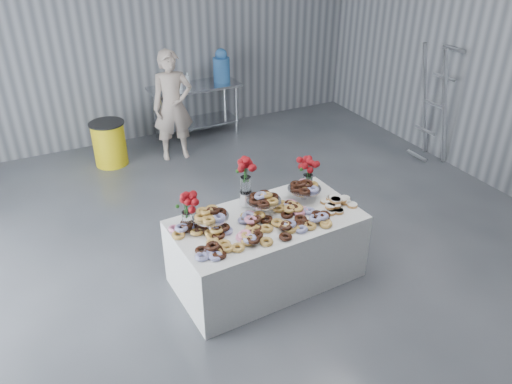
{
  "coord_description": "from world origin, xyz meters",
  "views": [
    {
      "loc": [
        -1.81,
        -3.54,
        3.49
      ],
      "look_at": [
        0.19,
        0.44,
        0.93
      ],
      "focal_mm": 35.0,
      "sensor_mm": 36.0,
      "label": 1
    }
  ],
  "objects_px": {
    "prep_table": "(195,102)",
    "stepladder": "(434,104)",
    "water_jug": "(221,67)",
    "trash_barrel": "(109,143)",
    "display_table": "(267,249)",
    "person": "(173,106)"
  },
  "relations": [
    {
      "from": "display_table",
      "to": "prep_table",
      "type": "height_order",
      "value": "prep_table"
    },
    {
      "from": "prep_table",
      "to": "trash_barrel",
      "type": "relative_size",
      "value": 2.21
    },
    {
      "from": "prep_table",
      "to": "person",
      "type": "height_order",
      "value": "person"
    },
    {
      "from": "trash_barrel",
      "to": "water_jug",
      "type": "bearing_deg",
      "value": 11.54
    },
    {
      "from": "prep_table",
      "to": "water_jug",
      "type": "xyz_separation_m",
      "value": [
        0.5,
        -0.0,
        0.53
      ]
    },
    {
      "from": "prep_table",
      "to": "trash_barrel",
      "type": "xyz_separation_m",
      "value": [
        -1.57,
        -0.42,
        -0.28
      ]
    },
    {
      "from": "water_jug",
      "to": "trash_barrel",
      "type": "bearing_deg",
      "value": -168.46
    },
    {
      "from": "prep_table",
      "to": "person",
      "type": "distance_m",
      "value": 0.89
    },
    {
      "from": "display_table",
      "to": "water_jug",
      "type": "relative_size",
      "value": 3.43
    },
    {
      "from": "water_jug",
      "to": "prep_table",
      "type": "bearing_deg",
      "value": 180.0
    },
    {
      "from": "display_table",
      "to": "trash_barrel",
      "type": "height_order",
      "value": "display_table"
    },
    {
      "from": "prep_table",
      "to": "stepladder",
      "type": "bearing_deg",
      "value": -40.97
    },
    {
      "from": "water_jug",
      "to": "trash_barrel",
      "type": "xyz_separation_m",
      "value": [
        -2.07,
        -0.42,
        -0.81
      ]
    },
    {
      "from": "display_table",
      "to": "trash_barrel",
      "type": "xyz_separation_m",
      "value": [
        -0.87,
        3.5,
        -0.03
      ]
    },
    {
      "from": "prep_table",
      "to": "person",
      "type": "xyz_separation_m",
      "value": [
        -0.58,
        -0.63,
        0.23
      ]
    },
    {
      "from": "prep_table",
      "to": "stepladder",
      "type": "height_order",
      "value": "stepladder"
    },
    {
      "from": "stepladder",
      "to": "display_table",
      "type": "bearing_deg",
      "value": -158.23
    },
    {
      "from": "water_jug",
      "to": "stepladder",
      "type": "relative_size",
      "value": 0.3
    },
    {
      "from": "display_table",
      "to": "stepladder",
      "type": "distance_m",
      "value": 3.88
    },
    {
      "from": "person",
      "to": "trash_barrel",
      "type": "height_order",
      "value": "person"
    },
    {
      "from": "water_jug",
      "to": "trash_barrel",
      "type": "relative_size",
      "value": 0.81
    },
    {
      "from": "water_jug",
      "to": "person",
      "type": "xyz_separation_m",
      "value": [
        -1.08,
        -0.63,
        -0.3
      ]
    }
  ]
}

